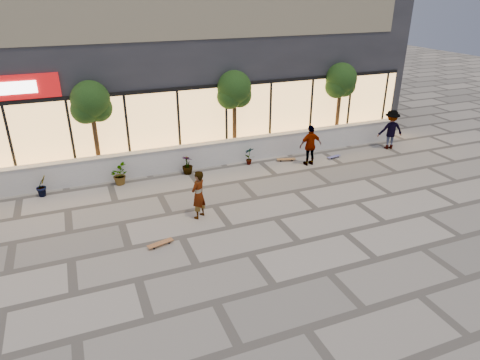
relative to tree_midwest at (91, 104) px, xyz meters
name	(u,v)px	position (x,y,z in m)	size (l,w,h in m)	color
ground	(250,254)	(3.50, -7.70, -2.99)	(80.00, 80.00, 0.00)	#A29A8C
planter_wall	(186,157)	(3.50, -0.70, -2.46)	(22.00, 0.42, 1.04)	silver
retail_building	(153,51)	(3.50, 4.79, 1.26)	(24.00, 9.17, 8.50)	#26272B
shrub_b	(42,186)	(-2.20, -1.25, -2.58)	(0.45, 0.36, 0.81)	black
shrub_c	(119,175)	(0.60, -1.25, -2.58)	(0.73, 0.63, 0.81)	black
shrub_d	(187,165)	(3.40, -1.25, -2.58)	(0.45, 0.45, 0.81)	black
shrub_e	(249,156)	(6.20, -1.25, -2.58)	(0.43, 0.29, 0.81)	black
tree_midwest	(91,104)	(0.00, 0.00, 0.00)	(1.60, 1.50, 3.92)	#473419
tree_mideast	(234,92)	(6.00, 0.00, 0.00)	(1.60, 1.50, 3.92)	#473419
tree_east	(341,82)	(11.50, 0.00, 0.00)	(1.60, 1.50, 3.92)	#473419
skater_center	(198,195)	(2.76, -5.02, -2.14)	(0.62, 0.41, 1.69)	white
skater_right_near	(310,145)	(8.66, -2.26, -2.09)	(1.05, 0.44, 1.79)	white
skater_right_far	(391,130)	(13.30, -1.86, -2.04)	(1.22, 0.70, 1.89)	maroon
skateboard_center	(160,243)	(1.15, -6.28, -2.90)	(0.84, 0.41, 0.10)	#925930
skateboard_right_near	(286,159)	(7.91, -1.50, -2.90)	(0.87, 0.44, 0.10)	#9D6733
skateboard_right_far	(334,157)	(10.11, -2.00, -2.92)	(0.72, 0.30, 0.08)	#515195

